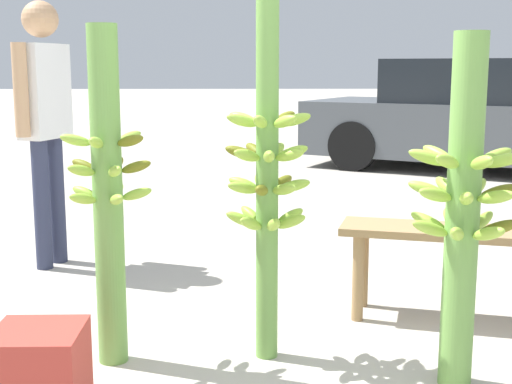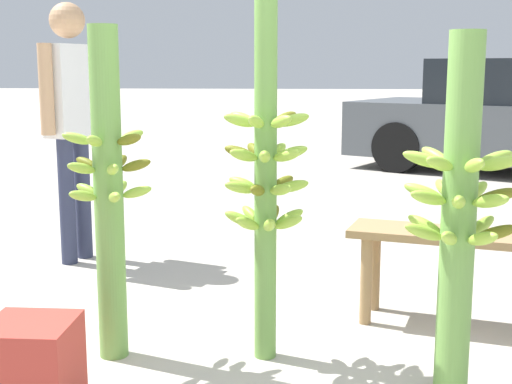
% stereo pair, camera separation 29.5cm
% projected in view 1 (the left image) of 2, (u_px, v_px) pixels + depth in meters
% --- Properties ---
extents(banana_stalk_left, '(0.39, 0.39, 1.50)m').
position_uv_depth(banana_stalk_left, '(108.00, 195.00, 3.11)').
color(banana_stalk_left, '#6B9E47').
rests_on(banana_stalk_left, ground_plane).
extents(banana_stalk_center, '(0.39, 0.39, 1.62)m').
position_uv_depth(banana_stalk_center, '(267.00, 178.00, 3.15)').
color(banana_stalk_center, '#6B9E47').
rests_on(banana_stalk_center, ground_plane).
extents(banana_stalk_right, '(0.47, 0.47, 1.46)m').
position_uv_depth(banana_stalk_right, '(463.00, 209.00, 2.88)').
color(banana_stalk_right, '#6B9E47').
rests_on(banana_stalk_right, ground_plane).
extents(vendor_person, '(0.29, 0.56, 1.73)m').
position_uv_depth(vendor_person, '(45.00, 107.00, 4.62)').
color(vendor_person, '#2D334C').
rests_on(vendor_person, ground_plane).
extents(market_bench, '(1.19, 0.63, 0.50)m').
position_uv_depth(market_bench, '(453.00, 246.00, 3.69)').
color(market_bench, '#99754C').
rests_on(market_bench, ground_plane).
extents(parked_car, '(4.32, 3.53, 1.41)m').
position_uv_depth(parked_car, '(470.00, 117.00, 9.15)').
color(parked_car, '#4C5156').
rests_on(parked_car, ground_plane).
extents(produce_crate, '(0.34, 0.34, 0.34)m').
position_uv_depth(produce_crate, '(39.00, 371.00, 2.73)').
color(produce_crate, '#B2382D').
rests_on(produce_crate, ground_plane).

